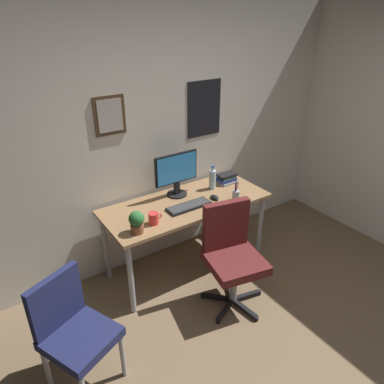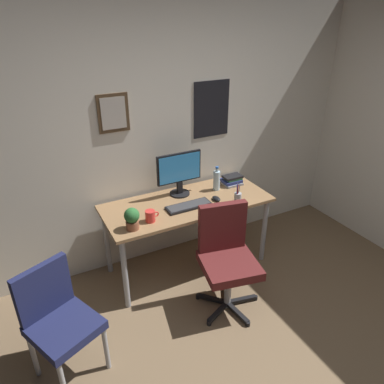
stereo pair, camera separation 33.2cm
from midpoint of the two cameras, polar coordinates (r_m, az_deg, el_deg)
The scene contains 12 objects.
wall_back at distance 3.58m, azimuth -7.90°, elevation 8.63°, with size 4.40×0.10×2.60m.
desk at distance 3.51m, azimuth -3.63°, elevation -2.85°, with size 1.61×0.68×0.75m.
office_chair at distance 3.18m, azimuth 3.21°, elevation -9.33°, with size 0.58×0.57×0.95m.
side_chair at distance 2.76m, azimuth -21.83°, elevation -19.35°, with size 0.55×0.55×0.88m.
monitor at distance 3.51m, azimuth -5.20°, elevation 2.99°, with size 0.46×0.20×0.43m.
keyboard at distance 3.37m, azimuth -3.35°, elevation -2.32°, with size 0.43×0.15×0.03m.
computer_mouse at distance 3.51m, azimuth 0.88°, elevation -0.93°, with size 0.06×0.11×0.04m.
water_bottle at distance 3.68m, azimuth 0.66°, elevation 1.99°, with size 0.07×0.07×0.25m.
coffee_mug_near at distance 3.14m, azimuth -9.08°, elevation -4.20°, with size 0.13×0.09×0.10m.
potted_plant at distance 3.02m, azimuth -11.86°, elevation -4.65°, with size 0.13×0.13×0.20m.
pen_cup at distance 3.49m, azimuth 4.25°, elevation -0.50°, with size 0.07×0.07×0.20m.
book_stack_left at distance 3.84m, azimuth 2.96°, elevation 2.11°, with size 0.20×0.18×0.10m.
Camera 1 is at (-1.63, -0.83, 2.41)m, focal length 33.87 mm.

